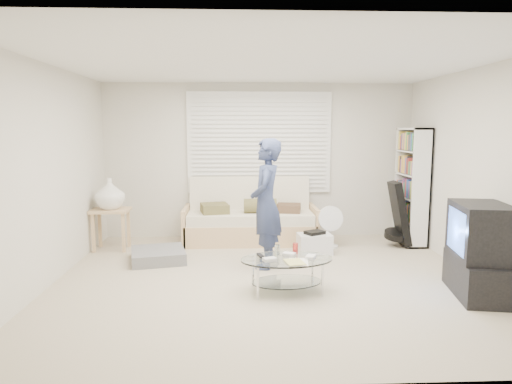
{
  "coord_description": "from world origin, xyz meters",
  "views": [
    {
      "loc": [
        -0.38,
        -5.19,
        1.77
      ],
      "look_at": [
        -0.14,
        0.3,
        1.01
      ],
      "focal_mm": 32.0,
      "sensor_mm": 36.0,
      "label": 1
    }
  ],
  "objects_px": {
    "bookshelf": "(411,186)",
    "tv_unit": "(480,251)",
    "coffee_table": "(287,265)",
    "futon_sofa": "(250,221)"
  },
  "relations": [
    {
      "from": "bookshelf",
      "to": "tv_unit",
      "type": "relative_size",
      "value": 1.8
    },
    {
      "from": "coffee_table",
      "to": "tv_unit",
      "type": "bearing_deg",
      "value": -5.8
    },
    {
      "from": "bookshelf",
      "to": "tv_unit",
      "type": "distance_m",
      "value": 2.31
    },
    {
      "from": "futon_sofa",
      "to": "tv_unit",
      "type": "bearing_deg",
      "value": -46.42
    },
    {
      "from": "futon_sofa",
      "to": "bookshelf",
      "type": "height_order",
      "value": "bookshelf"
    },
    {
      "from": "bookshelf",
      "to": "tv_unit",
      "type": "xyz_separation_m",
      "value": [
        -0.13,
        -2.27,
        -0.41
      ]
    },
    {
      "from": "tv_unit",
      "to": "bookshelf",
      "type": "bearing_deg",
      "value": 86.84
    },
    {
      "from": "futon_sofa",
      "to": "coffee_table",
      "type": "distance_m",
      "value": 2.29
    },
    {
      "from": "tv_unit",
      "to": "futon_sofa",
      "type": "bearing_deg",
      "value": 133.58
    },
    {
      "from": "coffee_table",
      "to": "futon_sofa",
      "type": "bearing_deg",
      "value": 98.3
    }
  ]
}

